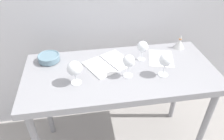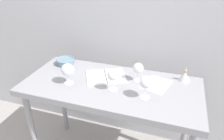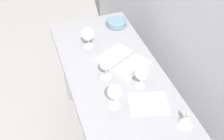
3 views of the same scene
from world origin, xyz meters
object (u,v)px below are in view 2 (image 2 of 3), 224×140
(wine_glass_near_left, at_px, (68,70))
(wine_glass_near_center, at_px, (113,76))
(decanter_funnel, at_px, (185,76))
(wine_glass_near_right, at_px, (146,83))
(open_notebook, at_px, (106,76))
(tasting_bowl, at_px, (65,61))
(tasting_sheet_upper, at_px, (156,84))
(wine_glass_far_right, at_px, (138,69))

(wine_glass_near_left, bearing_deg, wine_glass_near_center, 3.12)
(wine_glass_near_left, distance_m, decanter_funnel, 0.94)
(wine_glass_near_right, bearing_deg, wine_glass_near_center, 173.55)
(open_notebook, relative_size, tasting_bowl, 2.41)
(tasting_sheet_upper, bearing_deg, decanter_funnel, 49.29)
(wine_glass_far_right, relative_size, open_notebook, 0.39)
(wine_glass_far_right, bearing_deg, decanter_funnel, 18.81)
(wine_glass_near_right, distance_m, tasting_sheet_upper, 0.24)
(wine_glass_near_left, relative_size, decanter_funnel, 1.35)
(wine_glass_far_right, relative_size, tasting_sheet_upper, 0.66)
(wine_glass_near_right, relative_size, wine_glass_far_right, 1.09)
(wine_glass_near_right, height_order, decanter_funnel, wine_glass_near_right)
(wine_glass_near_left, distance_m, tasting_bowl, 0.37)
(open_notebook, relative_size, decanter_funnel, 3.18)
(wine_glass_near_right, bearing_deg, wine_glass_near_left, 179.23)
(open_notebook, bearing_deg, tasting_bowl, 138.76)
(tasting_sheet_upper, relative_size, tasting_bowl, 1.44)
(wine_glass_near_left, relative_size, open_notebook, 0.42)
(wine_glass_near_right, bearing_deg, wine_glass_far_right, 114.59)
(open_notebook, distance_m, tasting_bowl, 0.46)
(wine_glass_near_left, height_order, decanter_funnel, wine_glass_near_left)
(tasting_bowl, height_order, decanter_funnel, decanter_funnel)
(wine_glass_far_right, height_order, decanter_funnel, wine_glass_far_right)
(wine_glass_near_center, relative_size, wine_glass_near_left, 0.99)
(wine_glass_far_right, distance_m, tasting_bowl, 0.72)
(tasting_sheet_upper, bearing_deg, open_notebook, -162.74)
(tasting_sheet_upper, bearing_deg, tasting_bowl, -170.83)
(open_notebook, height_order, tasting_sheet_upper, open_notebook)
(wine_glass_far_right, distance_m, open_notebook, 0.29)
(open_notebook, height_order, decanter_funnel, decanter_funnel)
(tasting_bowl, bearing_deg, wine_glass_near_center, -26.40)
(wine_glass_near_left, bearing_deg, open_notebook, 37.03)
(wine_glass_near_right, distance_m, decanter_funnel, 0.44)
(decanter_funnel, bearing_deg, wine_glass_near_left, -159.25)
(wine_glass_far_right, relative_size, tasting_bowl, 0.95)
(wine_glass_near_center, bearing_deg, wine_glass_near_left, -176.88)
(wine_glass_near_right, bearing_deg, open_notebook, 151.97)
(tasting_sheet_upper, distance_m, tasting_bowl, 0.87)
(wine_glass_near_right, xyz_separation_m, tasting_bowl, (-0.81, 0.31, -0.09))
(wine_glass_near_center, bearing_deg, tasting_bowl, 153.60)
(decanter_funnel, bearing_deg, wine_glass_near_right, -127.78)
(wine_glass_far_right, relative_size, decanter_funnel, 1.25)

